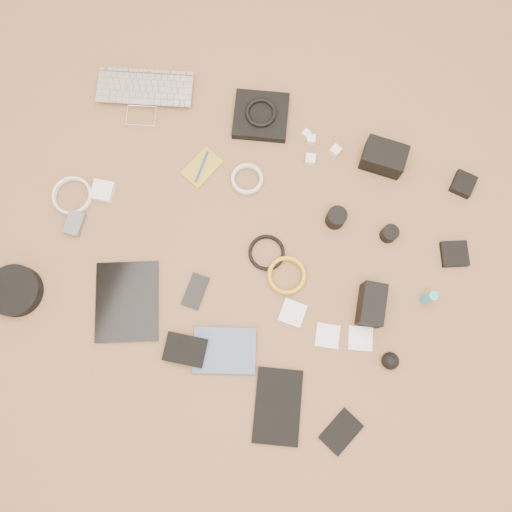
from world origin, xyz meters
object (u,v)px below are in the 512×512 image
(dslr_camera, at_px, (384,157))
(headphone_case, at_px, (15,291))
(tablet, at_px, (127,301))
(phone, at_px, (196,291))
(paperback, at_px, (224,375))
(laptop, at_px, (144,101))

(dslr_camera, bearing_deg, headphone_case, -141.13)
(dslr_camera, height_order, tablet, dslr_camera)
(tablet, height_order, phone, tablet)
(dslr_camera, xyz_separation_m, phone, (-0.44, -0.67, -0.04))
(tablet, height_order, headphone_case, headphone_case)
(paperback, bearing_deg, dslr_camera, -35.31)
(tablet, relative_size, paperback, 1.33)
(laptop, distance_m, phone, 0.72)
(dslr_camera, xyz_separation_m, tablet, (-0.64, -0.78, -0.04))
(dslr_camera, height_order, headphone_case, dslr_camera)
(laptop, height_order, dslr_camera, dslr_camera)
(tablet, xyz_separation_m, paperback, (0.39, -0.10, 0.00))
(laptop, relative_size, dslr_camera, 2.41)
(phone, height_order, paperback, paperback)
(headphone_case, distance_m, paperback, 0.75)
(tablet, relative_size, headphone_case, 1.56)
(dslr_camera, distance_m, phone, 0.80)
(laptop, xyz_separation_m, phone, (0.44, -0.57, -0.01))
(laptop, distance_m, headphone_case, 0.80)
(phone, bearing_deg, dslr_camera, 55.42)
(laptop, relative_size, paperback, 1.72)
(dslr_camera, xyz_separation_m, headphone_case, (-0.99, -0.89, -0.02))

